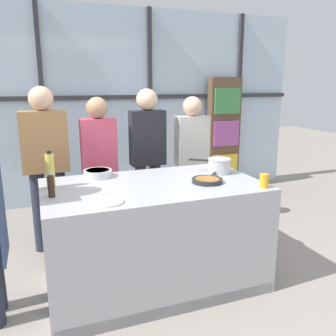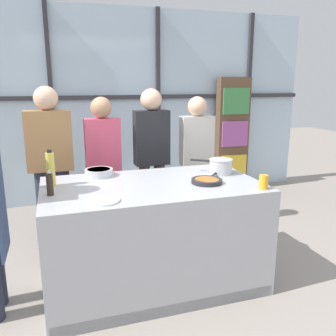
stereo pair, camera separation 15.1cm
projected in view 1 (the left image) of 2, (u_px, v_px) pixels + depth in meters
The scene contains 15 objects.
ground_plane at pixel (154, 281), 3.21m from camera, with size 18.00×18.00×0.00m, color gray.
back_window_wall at pixel (99, 107), 5.16m from camera, with size 6.40×0.10×2.80m.
bookshelf at pixel (224, 135), 5.78m from camera, with size 0.53×0.19×1.83m.
demo_island at pixel (154, 234), 3.10m from camera, with size 1.82×1.04×0.92m.
spectator_far_left at pixel (46, 160), 3.64m from camera, with size 0.46×0.24×1.72m.
spectator_center_left at pixel (99, 160), 3.83m from camera, with size 0.37×0.22×1.61m.
spectator_center_right at pixel (148, 153), 4.01m from camera, with size 0.39×0.24×1.69m.
spectator_far_right at pixel (192, 154), 4.21m from camera, with size 0.38×0.22×1.60m.
frying_pan at pixel (208, 180), 3.04m from camera, with size 0.37×0.39×0.04m.
saucepan at pixel (219, 165), 3.33m from camera, with size 0.35×0.29×0.14m.
white_plate at pixel (107, 202), 2.52m from camera, with size 0.23×0.23×0.01m, color white.
mixing_bowl at pixel (98, 173), 3.20m from camera, with size 0.25×0.25×0.07m.
oil_bottle at pixel (50, 170), 2.85m from camera, with size 0.07×0.07×0.31m.
pepper_grinder at pixel (51, 186), 2.63m from camera, with size 0.05×0.05×0.19m.
juice_glass_near at pixel (264, 181), 2.88m from camera, with size 0.07×0.07×0.11m, color orange.
Camera 1 is at (-0.90, -2.74, 1.76)m, focal length 38.00 mm.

